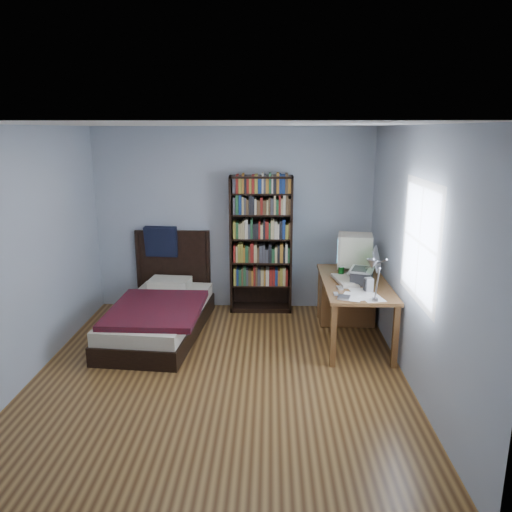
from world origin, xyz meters
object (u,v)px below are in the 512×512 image
Objects in this scene: speaker at (369,285)px; bed at (160,312)px; soda_can at (341,272)px; desk at (348,295)px; crt_monitor at (354,250)px; keyboard at (345,281)px; laptop at (363,274)px; desk_lamp at (373,268)px; bookshelf at (261,244)px.

bed is (-2.44, 0.58, -0.55)m from speaker.
soda_can is at bearing 0.12° from bed.
desk is at bearing 59.22° from soda_can.
keyboard is (-0.16, -0.45, -0.25)m from crt_monitor.
bed is at bearing 173.84° from laptop.
bed is (-2.23, 0.23, -0.49)m from keyboard.
speaker is 0.08× the size of bed.
desk_lamp is 2.80m from bed.
bookshelf is at bearing 140.94° from soda_can.
speaker is (0.21, -0.35, 0.06)m from keyboard.
bookshelf reaches higher than crt_monitor.
bookshelf is at bearing 138.39° from laptop.
speaker is at bearing -89.30° from laptop.
keyboard is (-0.20, 0.04, -0.10)m from laptop.
soda_can is at bearing -128.94° from crt_monitor.
laptop is 3.47× the size of soda_can.
soda_can is (-0.01, 0.23, 0.04)m from keyboard.
desk is 0.91m from speaker.
crt_monitor is at bearing -26.32° from bookshelf.
bookshelf is at bearing 32.96° from bed.
speaker is 0.09× the size of bookshelf.
soda_can is at bearing 128.98° from laptop.
speaker is (0.08, -0.81, 0.40)m from desk.
desk is 3.20× the size of crt_monitor.
bookshelf is (-1.20, 1.06, 0.09)m from laptop.
desk_lamp is at bearing -84.49° from soda_can.
keyboard is at bearing -109.97° from crt_monitor.
bed is at bearing 152.30° from desk_lamp.
crt_monitor is 1.13× the size of laptop.
desk is at bearing 167.16° from crt_monitor.
desk_lamp is (-0.06, -1.45, 0.18)m from crt_monitor.
crt_monitor is 0.26× the size of bookshelf.
bookshelf is (-0.98, 0.80, 0.15)m from soda_can.
crt_monitor is 1.30m from bookshelf.
speaker is 2.57m from bed.
soda_can is 2.28m from bed.
crt_monitor is at bearing 78.65° from speaker.
bed is (-2.43, 0.26, -0.59)m from laptop.
bookshelf is 0.89× the size of bed.
bookshelf reaches higher than keyboard.
speaker is at bearing -87.12° from crt_monitor.
bookshelf is 1.62m from bed.
desk is 3.60× the size of laptop.
speaker reaches higher than desk.
crt_monitor reaches higher than keyboard.
laptop is (0.08, -0.50, 0.43)m from desk.
crt_monitor is at bearing 51.06° from soda_can.
soda_can is 0.06× the size of bed.
crt_monitor is 3.02× the size of speaker.
keyboard is 3.13× the size of speaker.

